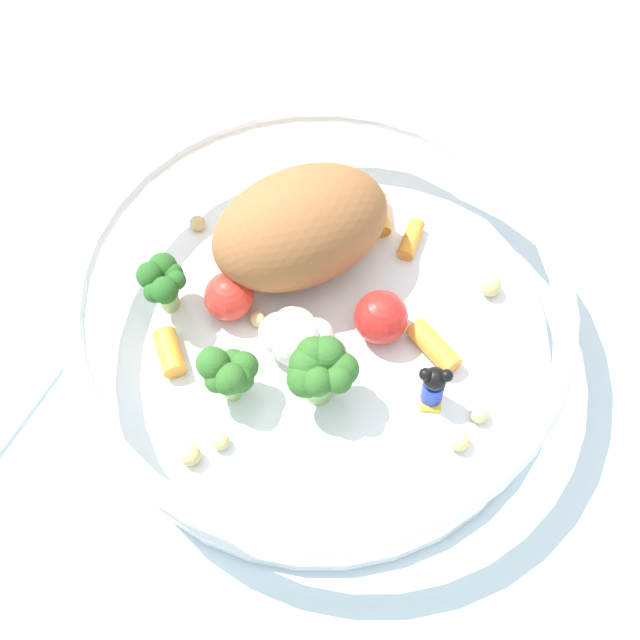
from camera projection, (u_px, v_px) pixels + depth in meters
The scene contains 2 objects.
ground_plane at pixel (349, 374), 0.52m from camera, with size 2.40×2.40×0.00m, color silver.
food_container at pixel (313, 303), 0.50m from camera, with size 0.26×0.26×0.07m.
Camera 1 is at (-0.05, 0.22, 0.47)m, focal length 54.09 mm.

